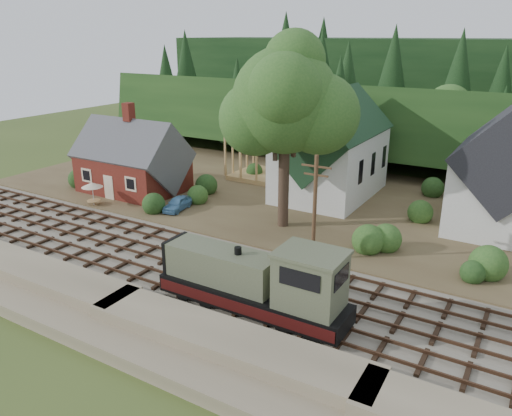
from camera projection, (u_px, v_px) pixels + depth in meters
The scene contains 17 objects.
ground at pixel (192, 267), 35.55m from camera, with size 140.00×140.00×0.00m, color #384C1E.
embankment at pixel (101, 324), 28.67m from camera, with size 64.00×5.00×1.60m, color #7F7259.
railroad_bed at pixel (192, 266), 35.52m from camera, with size 64.00×11.00×0.16m, color #726B5B.
village_flat at pixel (302, 198), 50.08m from camera, with size 64.00×26.00×0.30m, color brown.
hillside at pixel (378, 153), 69.56m from camera, with size 70.00×28.00×8.00m, color #1E3F19.
ridge at pixel (408, 134), 82.52m from camera, with size 80.00×20.00×12.00m, color black.
depot at pixel (133, 163), 51.13m from camera, with size 10.80×7.41×9.00m.
church at pixel (330, 148), 48.80m from camera, with size 8.40×15.17×13.00m.
farmhouse at pixel (509, 175), 40.61m from camera, with size 8.40×10.80×10.60m.
timber_frame at pixel (270, 153), 55.19m from camera, with size 8.20×6.20×6.99m.
lattice_tower at pixel (296, 86), 57.80m from camera, with size 3.20×3.20×12.12m.
big_tree at pixel (287, 108), 39.28m from camera, with size 10.90×8.40×14.70m.
telegraph_pole_near at pixel (315, 207), 34.96m from camera, with size 2.20×0.28×8.00m.
locomotive at pixel (259, 283), 28.90m from camera, with size 11.64×2.91×4.67m.
car_blue at pixel (177, 204), 46.04m from camera, with size 1.45×3.60×1.23m, color #5D99C9.
car_green at pixel (113, 185), 51.79m from camera, with size 1.31×3.77×1.24m, color #85B07A.
patio_set at pixel (92, 186), 47.04m from camera, with size 1.98×1.98×2.20m.
Camera 1 is at (20.40, -25.24, 15.79)m, focal length 35.00 mm.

